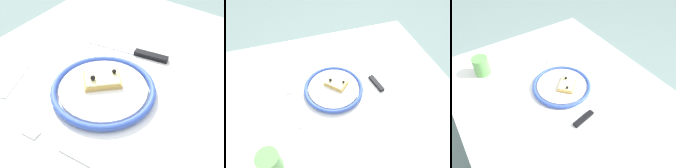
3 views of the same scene
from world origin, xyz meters
TOP-DOWN VIEW (x-y plane):
  - ground_plane at (0.00, 0.00)m, footprint 6.00×6.00m
  - dining_table at (0.00, 0.00)m, footprint 0.95×0.79m
  - plate at (-0.02, 0.02)m, footprint 0.24×0.24m
  - pizza_slice_near at (0.00, 0.03)m, footprint 0.10×0.11m
  - knife at (0.16, 0.03)m, footprint 0.06×0.24m
  - fork at (-0.19, -0.01)m, footprint 0.03×0.20m
  - cup at (-0.28, -0.22)m, footprint 0.07×0.07m
  - napkin at (-0.13, 0.27)m, footprint 0.16×0.17m

SIDE VIEW (x-z plane):
  - ground_plane at x=0.00m, z-range 0.00..0.00m
  - dining_table at x=0.00m, z-range 0.25..0.95m
  - fork at x=-0.19m, z-range 0.70..0.71m
  - napkin at x=-0.13m, z-range 0.70..0.71m
  - knife at x=0.16m, z-range 0.70..0.71m
  - plate at x=-0.02m, z-range 0.70..0.72m
  - pizza_slice_near at x=0.00m, z-range 0.71..0.74m
  - cup at x=-0.28m, z-range 0.70..0.78m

